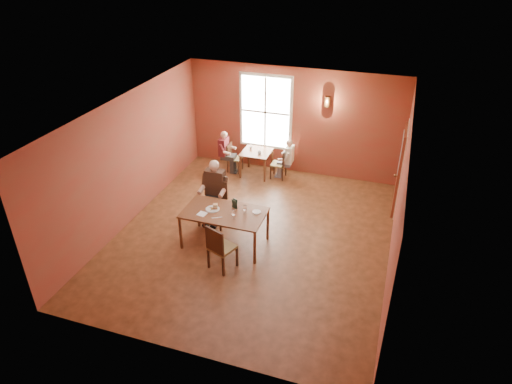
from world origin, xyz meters
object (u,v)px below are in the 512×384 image
(diner_maroon, at_px, (234,152))
(chair_diner_main, at_px, (215,205))
(main_table, at_px, (225,228))
(diner_white, at_px, (280,160))
(chair_diner_white, at_px, (279,163))
(diner_main, at_px, (214,198))
(chair_diner_maroon, at_px, (235,158))
(second_table, at_px, (256,163))
(chair_empty, at_px, (222,247))

(diner_maroon, bearing_deg, chair_diner_main, 11.82)
(main_table, xyz_separation_m, diner_white, (0.28, 3.42, 0.14))
(chair_diner_main, distance_m, chair_diner_white, 2.87)
(diner_main, distance_m, chair_diner_maroon, 2.87)
(second_table, height_order, chair_diner_maroon, chair_diner_maroon)
(diner_maroon, bearing_deg, second_table, 90.00)
(diner_maroon, bearing_deg, diner_main, 11.70)
(chair_diner_white, bearing_deg, diner_maroon, 90.00)
(diner_main, relative_size, chair_empty, 1.43)
(diner_white, xyz_separation_m, chair_diner_maroon, (-1.33, 0.00, -0.14))
(diner_white, relative_size, chair_diner_maroon, 1.34)
(chair_diner_white, bearing_deg, main_table, 175.80)
(chair_diner_maroon, bearing_deg, diner_main, 11.11)
(chair_diner_main, xyz_separation_m, chair_diner_white, (0.75, 2.77, -0.09))
(chair_diner_main, distance_m, diner_maroon, 2.83)
(main_table, height_order, diner_white, diner_white)
(main_table, bearing_deg, chair_diner_maroon, 107.07)
(chair_diner_main, distance_m, diner_white, 2.88)
(chair_empty, relative_size, diner_white, 0.93)
(second_table, relative_size, chair_diner_white, 0.91)
(chair_diner_white, height_order, diner_maroon, diner_maroon)
(main_table, relative_size, chair_diner_main, 1.67)
(chair_diner_white, bearing_deg, diner_white, -90.00)
(chair_empty, distance_m, chair_diner_maroon, 4.39)
(main_table, relative_size, chair_diner_maroon, 2.14)
(main_table, relative_size, chair_empty, 1.71)
(main_table, xyz_separation_m, chair_diner_maroon, (-1.05, 3.42, -0.00))
(diner_main, height_order, diner_white, diner_main)
(chair_diner_main, relative_size, second_table, 1.33)
(main_table, bearing_deg, chair_diner_main, 127.57)
(diner_main, bearing_deg, main_table, 128.88)
(chair_diner_main, bearing_deg, chair_empty, 118.02)
(diner_white, bearing_deg, diner_maroon, 90.00)
(main_table, distance_m, chair_diner_white, 3.43)
(chair_diner_main, bearing_deg, chair_diner_white, -105.18)
(chair_empty, bearing_deg, chair_diner_main, 138.96)
(diner_white, distance_m, chair_diner_maroon, 1.34)
(diner_main, bearing_deg, chair_empty, 118.53)
(diner_main, bearing_deg, second_table, -92.07)
(chair_empty, relative_size, chair_diner_maroon, 1.25)
(second_table, xyz_separation_m, diner_white, (0.68, 0.00, 0.20))
(chair_diner_main, relative_size, diner_maroon, 0.90)
(chair_diner_white, relative_size, diner_white, 0.79)
(main_table, distance_m, chair_diner_main, 0.83)
(second_table, distance_m, chair_diner_maroon, 0.65)
(main_table, distance_m, diner_maroon, 3.59)
(diner_main, bearing_deg, chair_diner_white, -105.03)
(diner_main, distance_m, second_table, 2.83)
(main_table, height_order, chair_empty, chair_empty)
(diner_maroon, bearing_deg, chair_diner_white, 90.00)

